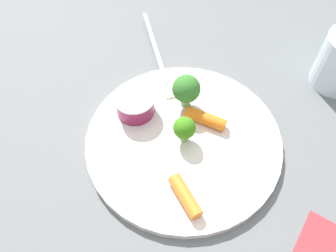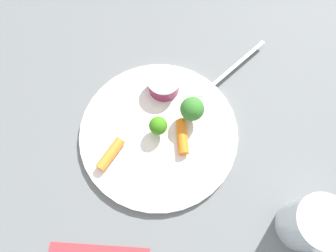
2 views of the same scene
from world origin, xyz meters
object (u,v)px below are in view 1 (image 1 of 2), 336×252
carrot_stick_0 (205,118)px  carrot_stick_1 (185,196)px  broccoli_floret_1 (186,89)px  sauce_cup (135,104)px  plate (184,141)px  broccoli_floret_0 (184,129)px  fork (157,54)px

carrot_stick_0 → carrot_stick_1: (0.09, 0.08, -0.00)m
broccoli_floret_1 → sauce_cup: bearing=-22.6°
carrot_stick_0 → broccoli_floret_1: bearing=-83.8°
sauce_cup → broccoli_floret_1: size_ratio=1.07×
plate → carrot_stick_1: bearing=56.9°
broccoli_floret_0 → fork: size_ratio=0.22×
carrot_stick_1 → fork: 0.26m
plate → fork: (-0.06, -0.16, 0.01)m
sauce_cup → broccoli_floret_1: 0.08m
plate → carrot_stick_0: (-0.04, -0.01, 0.01)m
broccoli_floret_0 → carrot_stick_1: broccoli_floret_0 is taller
sauce_cup → broccoli_floret_1: bearing=157.4°
broccoli_floret_1 → carrot_stick_0: (-0.00, 0.04, -0.02)m
carrot_stick_1 → broccoli_floret_0: bearing=-122.3°
broccoli_floret_0 → fork: broccoli_floret_0 is taller
broccoli_floret_1 → fork: (-0.02, -0.11, -0.03)m
carrot_stick_0 → fork: 0.15m
fork → plate: bearing=70.8°
carrot_stick_1 → sauce_cup: bearing=-96.3°
sauce_cup → carrot_stick_1: (0.02, 0.15, -0.01)m
plate → carrot_stick_0: bearing=-170.0°
plate → sauce_cup: sauce_cup is taller
broccoli_floret_1 → fork: 0.12m
plate → broccoli_floret_0: (0.00, -0.00, 0.03)m
carrot_stick_1 → plate: bearing=-123.1°
carrot_stick_0 → fork: carrot_stick_0 is taller
plate → carrot_stick_1: (0.05, 0.07, 0.01)m
carrot_stick_0 → carrot_stick_1: same height
plate → broccoli_floret_1: 0.07m
plate → carrot_stick_1: 0.09m
plate → carrot_stick_1: carrot_stick_1 is taller
plate → broccoli_floret_1: size_ratio=5.00×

